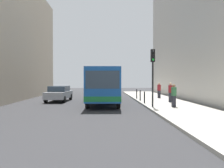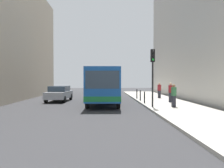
# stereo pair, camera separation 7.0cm
# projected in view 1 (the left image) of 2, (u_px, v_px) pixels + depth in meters

# --- Properties ---
(ground_plane) EXTENTS (80.00, 80.00, 0.00)m
(ground_plane) POSITION_uv_depth(u_px,v_px,m) (103.00, 107.00, 18.32)
(ground_plane) COLOR #2D2D30
(sidewalk) EXTENTS (4.40, 40.00, 0.15)m
(sidewalk) POSITION_uv_depth(u_px,v_px,m) (172.00, 106.00, 18.51)
(sidewalk) COLOR #ADA89E
(sidewalk) RESTS_ON ground
(bus) EXTENTS (2.65, 11.05, 3.00)m
(bus) POSITION_uv_depth(u_px,v_px,m) (104.00, 84.00, 21.45)
(bus) COLOR #19519E
(bus) RESTS_ON ground
(car_beside_bus) EXTENTS (2.07, 4.50, 1.48)m
(car_beside_bus) POSITION_uv_depth(u_px,v_px,m) (59.00, 93.00, 22.95)
(car_beside_bus) COLOR #A5A8AD
(car_beside_bus) RESTS_ON ground
(traffic_light) EXTENTS (0.28, 0.33, 4.10)m
(traffic_light) POSITION_uv_depth(u_px,v_px,m) (153.00, 67.00, 16.92)
(traffic_light) COLOR black
(traffic_light) RESTS_ON sidewalk
(bollard_near) EXTENTS (0.11, 0.11, 0.95)m
(bollard_near) POSITION_uv_depth(u_px,v_px,m) (144.00, 97.00, 19.81)
(bollard_near) COLOR black
(bollard_near) RESTS_ON sidewalk
(bollard_mid) EXTENTS (0.11, 0.11, 0.95)m
(bollard_mid) POSITION_uv_depth(u_px,v_px,m) (140.00, 95.00, 22.16)
(bollard_mid) COLOR black
(bollard_mid) RESTS_ON sidewalk
(bollard_far) EXTENTS (0.11, 0.11, 0.95)m
(bollard_far) POSITION_uv_depth(u_px,v_px,m) (137.00, 94.00, 24.50)
(bollard_far) COLOR black
(bollard_far) RESTS_ON sidewalk
(pedestrian_near_signal) EXTENTS (0.38, 0.38, 1.63)m
(pedestrian_near_signal) POSITION_uv_depth(u_px,v_px,m) (174.00, 96.00, 17.06)
(pedestrian_near_signal) COLOR #26262D
(pedestrian_near_signal) RESTS_ON sidewalk
(pedestrian_mid_sidewalk) EXTENTS (0.38, 0.38, 1.68)m
(pedestrian_mid_sidewalk) POSITION_uv_depth(u_px,v_px,m) (170.00, 92.00, 20.69)
(pedestrian_mid_sidewalk) COLOR #26262D
(pedestrian_mid_sidewalk) RESTS_ON sidewalk
(pedestrian_far_sidewalk) EXTENTS (0.38, 0.38, 1.60)m
(pedestrian_far_sidewalk) POSITION_uv_depth(u_px,v_px,m) (159.00, 90.00, 25.24)
(pedestrian_far_sidewalk) COLOR #26262D
(pedestrian_far_sidewalk) RESTS_ON sidewalk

